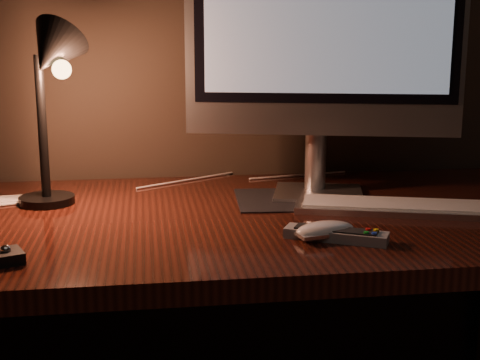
{
  "coord_description": "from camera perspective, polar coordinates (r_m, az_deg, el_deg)",
  "views": [
    {
      "loc": [
        -0.17,
        0.55,
        1.1
      ],
      "look_at": [
        -0.0,
        1.73,
        0.84
      ],
      "focal_mm": 50.0,
      "sensor_mm": 36.0,
      "label": 1
    }
  ],
  "objects": [
    {
      "name": "desk",
      "position": [
        1.47,
        -0.94,
        -7.01
      ],
      "size": [
        1.6,
        0.75,
        0.75
      ],
      "color": "#3A140D",
      "rests_on": "ground"
    },
    {
      "name": "monitor",
      "position": [
        1.48,
        7.13,
        12.86
      ],
      "size": [
        0.59,
        0.22,
        0.63
      ],
      "rotation": [
        0.0,
        0.0,
        -0.26
      ],
      "color": "silver",
      "rests_on": "desk"
    },
    {
      "name": "keyboard",
      "position": [
        1.42,
        14.18,
        -2.24
      ],
      "size": [
        0.48,
        0.26,
        0.02
      ],
      "primitive_type": "cube",
      "rotation": [
        0.0,
        0.0,
        -0.3
      ],
      "color": "silver",
      "rests_on": "desk"
    },
    {
      "name": "mousepad",
      "position": [
        1.47,
        4.96,
        -1.65
      ],
      "size": [
        0.28,
        0.23,
        0.0
      ],
      "primitive_type": "cube",
      "rotation": [
        0.0,
        0.0,
        -0.07
      ],
      "color": "black",
      "rests_on": "desk"
    },
    {
      "name": "mouse",
      "position": [
        1.2,
        7.28,
        -4.46
      ],
      "size": [
        0.12,
        0.08,
        0.02
      ],
      "primitive_type": "ellipsoid",
      "rotation": [
        0.0,
        0.0,
        0.23
      ],
      "color": "white",
      "rests_on": "desk"
    },
    {
      "name": "tv_remote",
      "position": [
        1.19,
        8.19,
        -4.62
      ],
      "size": [
        0.18,
        0.12,
        0.02
      ],
      "rotation": [
        0.0,
        0.0,
        -0.48
      ],
      "color": "gray",
      "rests_on": "desk"
    },
    {
      "name": "papers",
      "position": [
        1.54,
        -18.95,
        -1.63
      ],
      "size": [
        0.13,
        0.1,
        0.01
      ],
      "primitive_type": "cube",
      "rotation": [
        0.0,
        0.0,
        0.22
      ],
      "color": "white",
      "rests_on": "desk"
    },
    {
      "name": "desk_lamp",
      "position": [
        1.42,
        -15.89,
        8.25
      ],
      "size": [
        0.19,
        0.2,
        0.4
      ],
      "rotation": [
        0.0,
        0.0,
        -0.13
      ],
      "color": "black",
      "rests_on": "desk"
    },
    {
      "name": "cable",
      "position": [
        1.68,
        0.35,
        0.12
      ],
      "size": [
        0.53,
        0.19,
        0.0
      ],
      "primitive_type": "cylinder",
      "rotation": [
        0.0,
        1.57,
        0.34
      ],
      "color": "white",
      "rests_on": "desk"
    }
  ]
}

